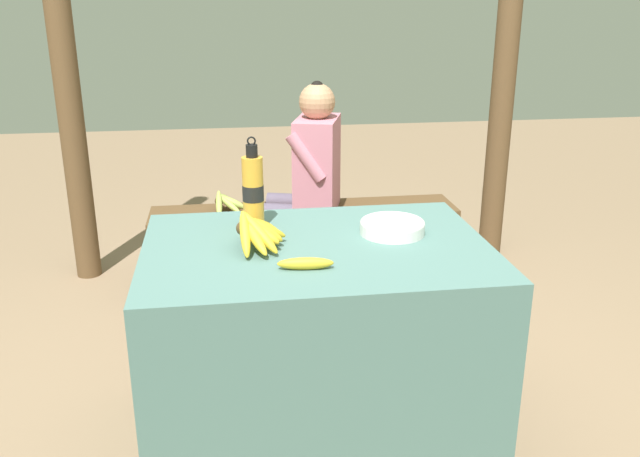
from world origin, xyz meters
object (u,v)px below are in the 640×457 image
(water_bottle, at_px, (253,191))
(banana_bunch_green, at_px, (225,201))
(serving_bowl, at_px, (392,226))
(wooden_bench, at_px, (305,222))
(support_post_near, at_px, (62,45))
(support_post_far, at_px, (507,41))
(banana_bunch_ripe, at_px, (255,228))
(loose_banana_front, at_px, (305,263))
(seated_vendor, at_px, (308,173))

(water_bottle, distance_m, banana_bunch_green, 1.12)
(water_bottle, bearing_deg, serving_bowl, -16.23)
(wooden_bench, relative_size, support_post_near, 0.63)
(support_post_near, height_order, support_post_far, same)
(banana_bunch_ripe, bearing_deg, wooden_bench, 75.92)
(serving_bowl, height_order, support_post_far, support_post_far)
(serving_bowl, distance_m, banana_bunch_green, 1.35)
(loose_banana_front, height_order, banana_bunch_green, loose_banana_front)
(loose_banana_front, xyz_separation_m, seated_vendor, (0.19, 1.46, -0.10))
(support_post_near, bearing_deg, banana_bunch_ripe, -61.60)
(support_post_near, bearing_deg, wooden_bench, -17.33)
(water_bottle, relative_size, loose_banana_front, 1.88)
(banana_bunch_ripe, bearing_deg, loose_banana_front, -57.36)
(support_post_far, bearing_deg, banana_bunch_ripe, -132.85)
(water_bottle, relative_size, support_post_far, 0.13)
(water_bottle, distance_m, support_post_near, 1.74)
(banana_bunch_ripe, distance_m, wooden_bench, 1.36)
(banana_bunch_ripe, distance_m, support_post_far, 2.28)
(wooden_bench, height_order, banana_bunch_green, banana_bunch_green)
(water_bottle, height_order, support_post_far, support_post_far)
(serving_bowl, relative_size, banana_bunch_green, 0.82)
(loose_banana_front, height_order, seated_vendor, seated_vendor)
(seated_vendor, height_order, support_post_far, support_post_far)
(loose_banana_front, bearing_deg, support_post_near, 118.92)
(serving_bowl, xyz_separation_m, banana_bunch_green, (-0.57, 1.20, -0.25))
(seated_vendor, xyz_separation_m, support_post_far, (1.18, 0.39, 0.62))
(loose_banana_front, distance_m, support_post_near, 2.18)
(wooden_bench, relative_size, support_post_far, 0.63)
(loose_banana_front, xyz_separation_m, support_post_far, (1.38, 1.85, 0.52))
(wooden_bench, xyz_separation_m, support_post_near, (-1.20, 0.37, 0.89))
(banana_bunch_ripe, xyz_separation_m, seated_vendor, (0.33, 1.24, -0.15))
(banana_bunch_green, bearing_deg, water_bottle, -84.61)
(water_bottle, xyz_separation_m, banana_bunch_green, (-0.10, 1.06, -0.35))
(banana_bunch_green, bearing_deg, serving_bowl, -64.50)
(banana_bunch_ripe, xyz_separation_m, wooden_bench, (0.32, 1.26, -0.42))
(banana_bunch_ripe, distance_m, banana_bunch_green, 1.29)
(banana_bunch_green, relative_size, support_post_near, 0.11)
(wooden_bench, bearing_deg, banana_bunch_ripe, -104.08)
(banana_bunch_ripe, bearing_deg, support_post_far, 47.15)
(seated_vendor, xyz_separation_m, banana_bunch_green, (-0.43, 0.02, -0.14))
(loose_banana_front, bearing_deg, water_bottle, 107.88)
(serving_bowl, distance_m, wooden_bench, 1.27)
(banana_bunch_green, bearing_deg, banana_bunch_ripe, -85.71)
(wooden_bench, distance_m, seated_vendor, 0.27)
(water_bottle, height_order, wooden_bench, water_bottle)
(banana_bunch_ripe, relative_size, serving_bowl, 1.40)
(wooden_bench, xyz_separation_m, banana_bunch_green, (-0.41, -0.00, 0.13))
(serving_bowl, bearing_deg, seated_vendor, 96.99)
(support_post_near, bearing_deg, water_bottle, -58.27)
(water_bottle, distance_m, support_post_far, 2.12)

